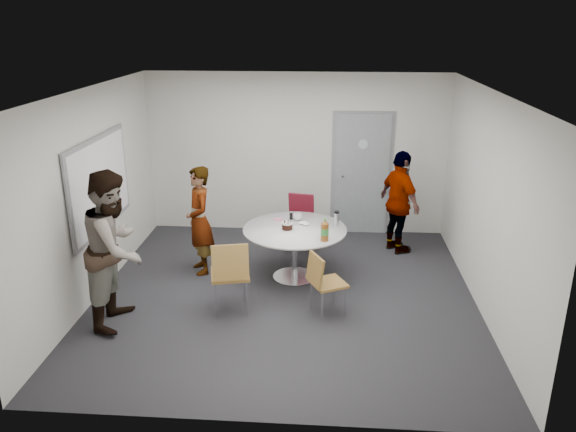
# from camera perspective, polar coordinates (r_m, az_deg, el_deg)

# --- Properties ---
(floor) EXTENTS (5.00, 5.00, 0.00)m
(floor) POSITION_cam_1_polar(r_m,az_deg,el_deg) (7.59, -0.30, -8.10)
(floor) COLOR black
(floor) RESTS_ON ground
(ceiling) EXTENTS (5.00, 5.00, 0.00)m
(ceiling) POSITION_cam_1_polar(r_m,az_deg,el_deg) (6.77, -0.34, 12.59)
(ceiling) COLOR silver
(ceiling) RESTS_ON wall_back
(wall_back) EXTENTS (5.00, 0.00, 5.00)m
(wall_back) POSITION_cam_1_polar(r_m,az_deg,el_deg) (9.47, 0.87, 6.30)
(wall_back) COLOR silver
(wall_back) RESTS_ON floor
(wall_left) EXTENTS (0.00, 5.00, 5.00)m
(wall_left) POSITION_cam_1_polar(r_m,az_deg,el_deg) (7.66, -19.31, 1.98)
(wall_left) COLOR silver
(wall_left) RESTS_ON floor
(wall_right) EXTENTS (0.00, 5.00, 5.00)m
(wall_right) POSITION_cam_1_polar(r_m,az_deg,el_deg) (7.31, 19.61, 1.11)
(wall_right) COLOR silver
(wall_right) RESTS_ON floor
(wall_front) EXTENTS (5.00, 0.00, 5.00)m
(wall_front) POSITION_cam_1_polar(r_m,az_deg,el_deg) (4.76, -2.69, -7.64)
(wall_front) COLOR silver
(wall_front) RESTS_ON floor
(door) EXTENTS (1.02, 0.17, 2.12)m
(door) POSITION_cam_1_polar(r_m,az_deg,el_deg) (9.53, 7.49, 4.22)
(door) COLOR gray
(door) RESTS_ON wall_back
(whiteboard) EXTENTS (0.04, 1.90, 1.25)m
(whiteboard) POSITION_cam_1_polar(r_m,az_deg,el_deg) (7.80, -18.56, 3.12)
(whiteboard) COLOR gray
(whiteboard) RESTS_ON wall_left
(table) EXTENTS (1.44, 1.44, 1.06)m
(table) POSITION_cam_1_polar(r_m,az_deg,el_deg) (7.81, 0.87, -2.00)
(table) COLOR silver
(table) RESTS_ON floor
(chair_near_left) EXTENTS (0.56, 0.59, 0.98)m
(chair_near_left) POSITION_cam_1_polar(r_m,az_deg,el_deg) (6.93, -5.90, -5.50)
(chair_near_left) COLOR olive
(chair_near_left) RESTS_ON floor
(chair_near_right) EXTENTS (0.55, 0.53, 0.82)m
(chair_near_right) POSITION_cam_1_polar(r_m,az_deg,el_deg) (6.93, 3.54, -6.38)
(chair_near_right) COLOR olive
(chair_near_right) RESTS_ON floor
(chair_far) EXTENTS (0.50, 0.53, 0.89)m
(chair_far) POSITION_cam_1_polar(r_m,az_deg,el_deg) (8.87, 1.19, -0.05)
(chair_far) COLOR maroon
(chair_far) RESTS_ON floor
(person_main) EXTENTS (0.58, 0.68, 1.57)m
(person_main) POSITION_cam_1_polar(r_m,az_deg,el_deg) (8.09, -8.99, -0.46)
(person_main) COLOR #A5C6EA
(person_main) RESTS_ON floor
(person_left) EXTENTS (0.74, 0.94, 1.90)m
(person_left) POSITION_cam_1_polar(r_m,az_deg,el_deg) (6.92, -17.16, -3.16)
(person_left) COLOR white
(person_left) RESTS_ON floor
(person_right) EXTENTS (0.79, 1.03, 1.62)m
(person_right) POSITION_cam_1_polar(r_m,az_deg,el_deg) (8.85, 11.27, 1.35)
(person_right) COLOR black
(person_right) RESTS_ON floor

